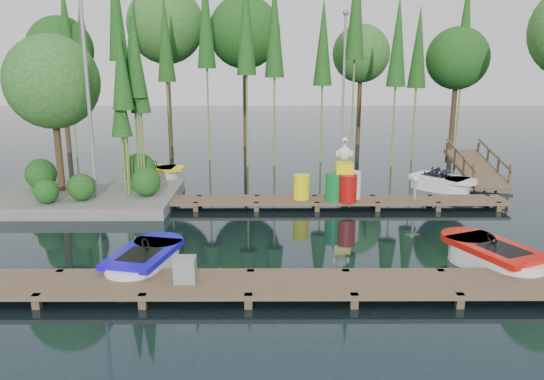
{
  "coord_description": "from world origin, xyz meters",
  "views": [
    {
      "loc": [
        0.44,
        -15.04,
        4.89
      ],
      "look_at": [
        0.5,
        0.5,
        1.1
      ],
      "focal_mm": 35.0,
      "sensor_mm": 36.0,
      "label": 1
    }
  ],
  "objects_px": {
    "boat_yellow_far": "(152,173)",
    "drum_cluster": "(345,182)",
    "yellow_barrel": "(301,187)",
    "boat_red": "(493,258)",
    "island": "(74,112)",
    "utility_cabinet": "(185,270)",
    "boat_blue": "(145,263)"
  },
  "relations": [
    {
      "from": "boat_yellow_far",
      "to": "boat_red",
      "type": "bearing_deg",
      "value": -19.59
    },
    {
      "from": "boat_yellow_far",
      "to": "drum_cluster",
      "type": "height_order",
      "value": "drum_cluster"
    },
    {
      "from": "island",
      "to": "drum_cluster",
      "type": "distance_m",
      "value": 9.57
    },
    {
      "from": "yellow_barrel",
      "to": "boat_yellow_far",
      "type": "bearing_deg",
      "value": 143.79
    },
    {
      "from": "utility_cabinet",
      "to": "drum_cluster",
      "type": "bearing_deg",
      "value": 57.71
    },
    {
      "from": "boat_red",
      "to": "boat_yellow_far",
      "type": "relative_size",
      "value": 1.17
    },
    {
      "from": "boat_blue",
      "to": "boat_red",
      "type": "xyz_separation_m",
      "value": [
        8.34,
        0.22,
        0.02
      ]
    },
    {
      "from": "boat_red",
      "to": "utility_cabinet",
      "type": "relative_size",
      "value": 5.65
    },
    {
      "from": "boat_blue",
      "to": "boat_yellow_far",
      "type": "height_order",
      "value": "boat_yellow_far"
    },
    {
      "from": "boat_blue",
      "to": "boat_red",
      "type": "height_order",
      "value": "boat_red"
    },
    {
      "from": "island",
      "to": "yellow_barrel",
      "type": "bearing_deg",
      "value": -5.78
    },
    {
      "from": "boat_yellow_far",
      "to": "yellow_barrel",
      "type": "height_order",
      "value": "boat_yellow_far"
    },
    {
      "from": "yellow_barrel",
      "to": "drum_cluster",
      "type": "relative_size",
      "value": 0.39
    },
    {
      "from": "yellow_barrel",
      "to": "boat_red",
      "type": "bearing_deg",
      "value": -52.27
    },
    {
      "from": "boat_blue",
      "to": "boat_yellow_far",
      "type": "distance_m",
      "value": 10.43
    },
    {
      "from": "boat_red",
      "to": "yellow_barrel",
      "type": "bearing_deg",
      "value": 103.68
    },
    {
      "from": "boat_yellow_far",
      "to": "drum_cluster",
      "type": "relative_size",
      "value": 1.26
    },
    {
      "from": "island",
      "to": "boat_yellow_far",
      "type": "bearing_deg",
      "value": 64.58
    },
    {
      "from": "boat_red",
      "to": "utility_cabinet",
      "type": "distance_m",
      "value": 7.33
    },
    {
      "from": "island",
      "to": "yellow_barrel",
      "type": "height_order",
      "value": "island"
    },
    {
      "from": "utility_cabinet",
      "to": "yellow_barrel",
      "type": "height_order",
      "value": "yellow_barrel"
    },
    {
      "from": "island",
      "to": "drum_cluster",
      "type": "relative_size",
      "value": 3.17
    },
    {
      "from": "yellow_barrel",
      "to": "drum_cluster",
      "type": "xyz_separation_m",
      "value": [
        1.44,
        -0.16,
        0.21
      ]
    },
    {
      "from": "island",
      "to": "utility_cabinet",
      "type": "xyz_separation_m",
      "value": [
        4.93,
        -7.79,
        -2.61
      ]
    },
    {
      "from": "boat_yellow_far",
      "to": "yellow_barrel",
      "type": "bearing_deg",
      "value": -11.83
    },
    {
      "from": "boat_yellow_far",
      "to": "drum_cluster",
      "type": "xyz_separation_m",
      "value": [
        7.52,
        -4.6,
        0.65
      ]
    },
    {
      "from": "island",
      "to": "boat_red",
      "type": "distance_m",
      "value": 13.99
    },
    {
      "from": "yellow_barrel",
      "to": "boat_blue",
      "type": "bearing_deg",
      "value": -124.9
    },
    {
      "from": "island",
      "to": "utility_cabinet",
      "type": "bearing_deg",
      "value": -57.68
    },
    {
      "from": "island",
      "to": "drum_cluster",
      "type": "height_order",
      "value": "island"
    },
    {
      "from": "drum_cluster",
      "to": "island",
      "type": "bearing_deg",
      "value": 174.15
    },
    {
      "from": "boat_blue",
      "to": "utility_cabinet",
      "type": "xyz_separation_m",
      "value": [
        1.15,
        -1.22,
        0.32
      ]
    }
  ]
}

